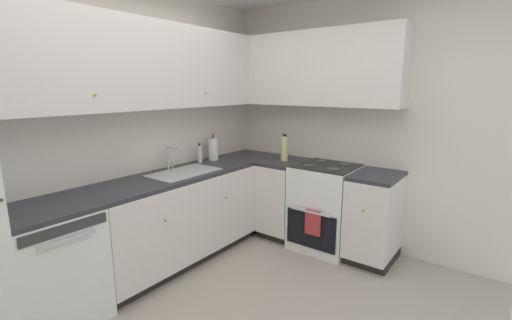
{
  "coord_description": "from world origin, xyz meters",
  "views": [
    {
      "loc": [
        -1.68,
        -1.36,
        1.71
      ],
      "look_at": [
        1.0,
        0.66,
        1.01
      ],
      "focal_mm": 24.37,
      "sensor_mm": 36.0,
      "label": 1
    }
  ],
  "objects_px": {
    "soap_bottle": "(200,154)",
    "oil_bottle": "(285,148)",
    "paper_towel_roll": "(213,149)",
    "oven_range": "(326,206)",
    "dishwasher": "(52,268)"
  },
  "relations": [
    {
      "from": "paper_towel_roll",
      "to": "oven_range",
      "type": "bearing_deg",
      "value": -67.83
    },
    {
      "from": "oven_range",
      "to": "dishwasher",
      "type": "bearing_deg",
      "value": 156.47
    },
    {
      "from": "oven_range",
      "to": "paper_towel_roll",
      "type": "height_order",
      "value": "paper_towel_roll"
    },
    {
      "from": "oil_bottle",
      "to": "dishwasher",
      "type": "bearing_deg",
      "value": 167.87
    },
    {
      "from": "soap_bottle",
      "to": "oven_range",
      "type": "bearing_deg",
      "value": -60.67
    },
    {
      "from": "dishwasher",
      "to": "paper_towel_roll",
      "type": "relative_size",
      "value": 2.78
    },
    {
      "from": "dishwasher",
      "to": "oven_range",
      "type": "relative_size",
      "value": 0.82
    },
    {
      "from": "dishwasher",
      "to": "soap_bottle",
      "type": "height_order",
      "value": "soap_bottle"
    },
    {
      "from": "soap_bottle",
      "to": "oil_bottle",
      "type": "relative_size",
      "value": 0.72
    },
    {
      "from": "paper_towel_roll",
      "to": "dishwasher",
      "type": "bearing_deg",
      "value": -175.08
    },
    {
      "from": "dishwasher",
      "to": "soap_bottle",
      "type": "xyz_separation_m",
      "value": [
        1.67,
        0.18,
        0.56
      ]
    },
    {
      "from": "dishwasher",
      "to": "oven_range",
      "type": "bearing_deg",
      "value": -23.53
    },
    {
      "from": "dishwasher",
      "to": "oven_range",
      "type": "distance_m",
      "value": 2.56
    },
    {
      "from": "oven_range",
      "to": "oil_bottle",
      "type": "distance_m",
      "value": 0.78
    },
    {
      "from": "dishwasher",
      "to": "soap_bottle",
      "type": "bearing_deg",
      "value": 6.16
    }
  ]
}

